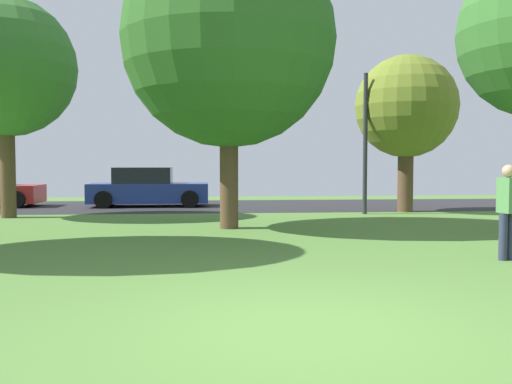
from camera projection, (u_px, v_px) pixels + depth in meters
ground_plane at (307, 329)px, 5.53m from camera, size 44.00×44.00×0.00m
road_strip at (232, 206)px, 21.44m from camera, size 44.00×6.40×0.01m
maple_tree_far at (5, 68)px, 16.59m from camera, size 4.14×4.14×6.56m
oak_tree_left at (229, 41)px, 13.81m from camera, size 5.29×5.29×7.31m
birch_tree_lone at (406, 107)px, 18.67m from camera, size 3.40×3.40×5.23m
person_catcher at (508, 208)px, 9.39m from camera, size 0.30×0.35×1.61m
parked_car_blue at (148, 189)px, 21.13m from camera, size 4.42×1.98×1.47m
street_lamp_post at (365, 144)px, 17.91m from camera, size 0.14×0.14×4.50m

